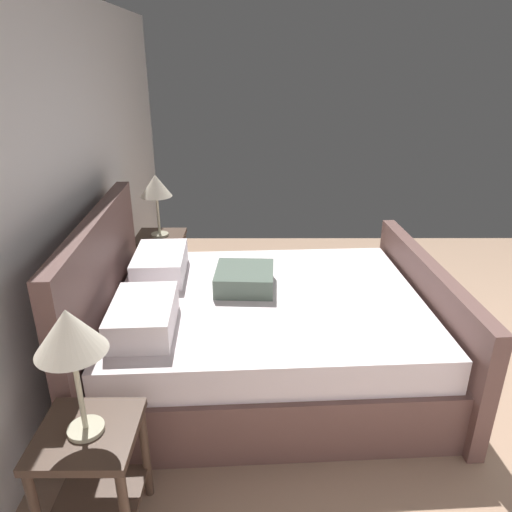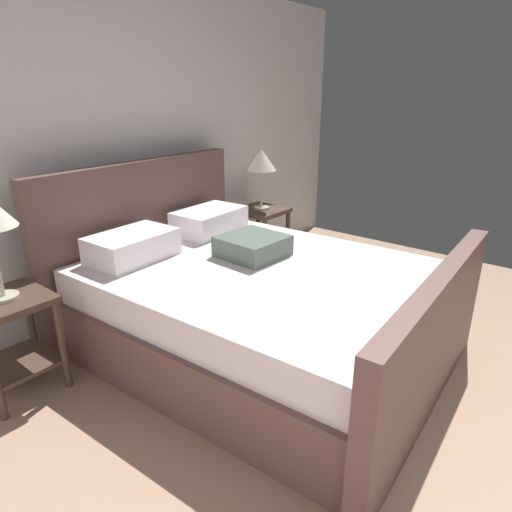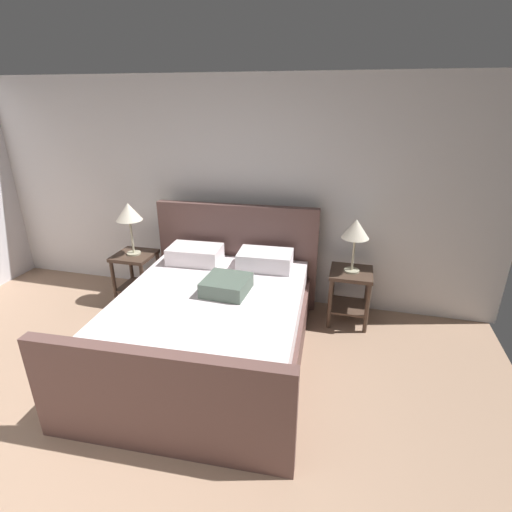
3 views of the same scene
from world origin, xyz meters
name	(u,v)px [view 3 (image 3 of 3)]	position (x,y,z in m)	size (l,w,h in m)	color
wall_back	(229,192)	(0.00, 3.45, 1.27)	(6.09, 0.12, 2.54)	silver
bed	(211,321)	(0.22, 2.14, 0.35)	(1.97, 2.41, 1.20)	brown
nightstand_right	(350,288)	(1.47, 3.06, 0.40)	(0.44, 0.44, 0.60)	#473428
table_lamp_right	(356,230)	(1.47, 3.06, 1.05)	(0.28, 0.28, 0.57)	#B7B293
nightstand_left	(136,269)	(-1.02, 2.92, 0.40)	(0.44, 0.44, 0.60)	#473428
table_lamp_left	(129,213)	(-1.02, 2.92, 1.09)	(0.29, 0.29, 0.61)	#B7B293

